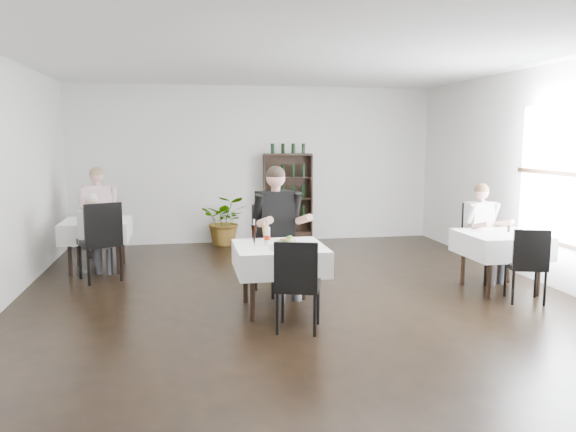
{
  "coord_description": "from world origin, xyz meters",
  "views": [
    {
      "loc": [
        -1.38,
        -6.31,
        2.0
      ],
      "look_at": [
        -0.16,
        0.2,
        1.08
      ],
      "focal_mm": 35.0,
      "sensor_mm": 36.0,
      "label": 1
    }
  ],
  "objects_px": {
    "main_table": "(280,258)",
    "potted_tree": "(225,220)",
    "diner_main": "(278,221)",
    "wine_shelf": "(288,199)"
  },
  "relations": [
    {
      "from": "wine_shelf",
      "to": "potted_tree",
      "type": "bearing_deg",
      "value": -174.65
    },
    {
      "from": "main_table",
      "to": "potted_tree",
      "type": "distance_m",
      "value": 4.21
    },
    {
      "from": "main_table",
      "to": "diner_main",
      "type": "xyz_separation_m",
      "value": [
        0.09,
        0.61,
        0.34
      ]
    },
    {
      "from": "main_table",
      "to": "diner_main",
      "type": "distance_m",
      "value": 0.7
    },
    {
      "from": "wine_shelf",
      "to": "main_table",
      "type": "height_order",
      "value": "wine_shelf"
    },
    {
      "from": "potted_tree",
      "to": "diner_main",
      "type": "distance_m",
      "value": 3.65
    },
    {
      "from": "wine_shelf",
      "to": "main_table",
      "type": "relative_size",
      "value": 1.7
    },
    {
      "from": "wine_shelf",
      "to": "diner_main",
      "type": "distance_m",
      "value": 3.79
    },
    {
      "from": "diner_main",
      "to": "main_table",
      "type": "bearing_deg",
      "value": -98.14
    },
    {
      "from": "main_table",
      "to": "potted_tree",
      "type": "relative_size",
      "value": 1.09
    }
  ]
}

